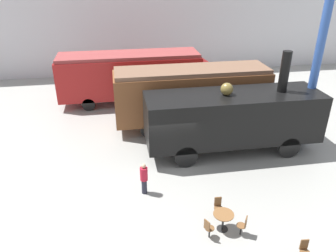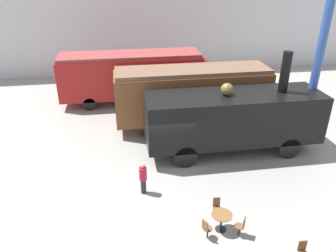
{
  "view_description": "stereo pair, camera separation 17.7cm",
  "coord_description": "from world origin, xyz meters",
  "px_view_note": "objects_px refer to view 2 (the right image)",
  "views": [
    {
      "loc": [
        -2.39,
        -14.22,
        9.19
      ],
      "look_at": [
        0.17,
        1.0,
        1.6
      ],
      "focal_mm": 35.0,
      "sensor_mm": 36.0,
      "label": 1
    },
    {
      "loc": [
        -2.22,
        -14.25,
        9.19
      ],
      "look_at": [
        0.17,
        1.0,
        1.6
      ],
      "focal_mm": 35.0,
      "sensor_mm": 36.0,
      "label": 2
    }
  ],
  "objects_px": {
    "passenger_coach_wooden": "(192,93)",
    "cafe_table_near": "(222,218)",
    "streamlined_locomotive": "(143,74)",
    "visitor_person": "(143,177)",
    "steam_locomotive": "(233,117)",
    "cafe_chair_0": "(217,206)"
  },
  "relations": [
    {
      "from": "passenger_coach_wooden",
      "to": "cafe_table_near",
      "type": "distance_m",
      "value": 9.36
    },
    {
      "from": "cafe_chair_0",
      "to": "visitor_person",
      "type": "height_order",
      "value": "visitor_person"
    },
    {
      "from": "passenger_coach_wooden",
      "to": "steam_locomotive",
      "type": "relative_size",
      "value": 1.01
    },
    {
      "from": "visitor_person",
      "to": "cafe_table_near",
      "type": "bearing_deg",
      "value": -45.09
    },
    {
      "from": "streamlined_locomotive",
      "to": "passenger_coach_wooden",
      "type": "distance_m",
      "value": 5.44
    },
    {
      "from": "cafe_table_near",
      "to": "visitor_person",
      "type": "height_order",
      "value": "visitor_person"
    },
    {
      "from": "passenger_coach_wooden",
      "to": "cafe_chair_0",
      "type": "relative_size",
      "value": 10.73
    },
    {
      "from": "streamlined_locomotive",
      "to": "visitor_person",
      "type": "bearing_deg",
      "value": -95.04
    },
    {
      "from": "passenger_coach_wooden",
      "to": "cafe_chair_0",
      "type": "xyz_separation_m",
      "value": [
        -0.81,
        -8.42,
        -1.66
      ]
    },
    {
      "from": "passenger_coach_wooden",
      "to": "visitor_person",
      "type": "distance_m",
      "value": 7.49
    },
    {
      "from": "streamlined_locomotive",
      "to": "visitor_person",
      "type": "relative_size",
      "value": 7.92
    },
    {
      "from": "passenger_coach_wooden",
      "to": "steam_locomotive",
      "type": "bearing_deg",
      "value": -66.61
    },
    {
      "from": "passenger_coach_wooden",
      "to": "streamlined_locomotive",
      "type": "bearing_deg",
      "value": 118.71
    },
    {
      "from": "passenger_coach_wooden",
      "to": "visitor_person",
      "type": "relative_size",
      "value": 6.1
    },
    {
      "from": "streamlined_locomotive",
      "to": "cafe_chair_0",
      "type": "xyz_separation_m",
      "value": [
        1.8,
        -13.19,
        -1.56
      ]
    },
    {
      "from": "passenger_coach_wooden",
      "to": "steam_locomotive",
      "type": "xyz_separation_m",
      "value": [
        1.47,
        -3.41,
        -0.13
      ]
    },
    {
      "from": "streamlined_locomotive",
      "to": "visitor_person",
      "type": "distance_m",
      "value": 11.31
    },
    {
      "from": "steam_locomotive",
      "to": "cafe_table_near",
      "type": "distance_m",
      "value": 6.4
    },
    {
      "from": "passenger_coach_wooden",
      "to": "steam_locomotive",
      "type": "distance_m",
      "value": 3.71
    },
    {
      "from": "steam_locomotive",
      "to": "visitor_person",
      "type": "height_order",
      "value": "steam_locomotive"
    },
    {
      "from": "visitor_person",
      "to": "streamlined_locomotive",
      "type": "bearing_deg",
      "value": 84.96
    },
    {
      "from": "steam_locomotive",
      "to": "cafe_chair_0",
      "type": "distance_m",
      "value": 5.72
    }
  ]
}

